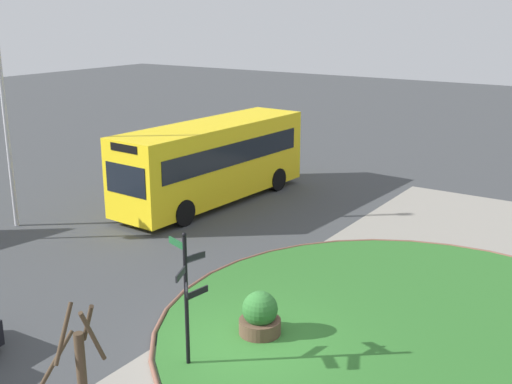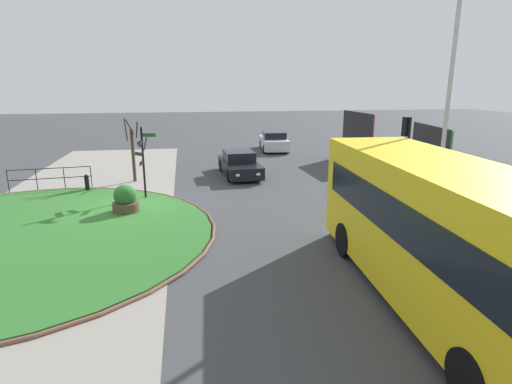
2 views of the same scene
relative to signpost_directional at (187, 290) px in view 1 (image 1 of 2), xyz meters
name	(u,v)px [view 1 (image 1 of 2)]	position (x,y,z in m)	size (l,w,h in m)	color
ground	(242,350)	(1.26, -0.56, -1.85)	(120.00, 120.00, 0.00)	#3D3F42
sidewalk_paving	(322,377)	(1.26, -2.68, -1.84)	(32.00, 7.77, 0.02)	gray
grass_island	(421,334)	(4.22, -3.83, -1.80)	(12.86, 12.86, 0.10)	#2D6B28
grass_kerb_ring	(421,334)	(4.22, -3.83, -1.80)	(13.17, 13.17, 0.11)	brown
signpost_directional	(187,290)	(0.00, 0.00, 0.00)	(1.22, 0.97, 3.18)	black
bus_yellow	(213,160)	(10.44, 7.29, -0.09)	(9.52, 2.93, 3.29)	yellow
lamppost_tall	(3,95)	(3.97, 11.48, 2.95)	(0.32, 0.32, 9.01)	#B7B7BC
planter_near_signpost	(260,317)	(2.00, -0.58, -1.33)	(1.02, 1.02, 1.18)	brown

